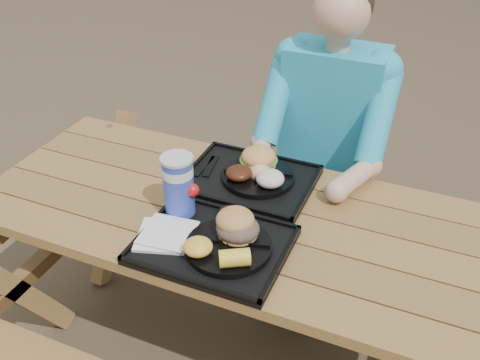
% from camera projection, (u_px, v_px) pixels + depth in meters
% --- Properties ---
extents(ground, '(60.00, 60.00, 0.00)m').
position_uv_depth(ground, '(240.00, 357.00, 2.20)').
color(ground, '#999999').
rests_on(ground, ground).
extents(picnic_table, '(1.80, 1.49, 0.75)m').
position_uv_depth(picnic_table, '(240.00, 292.00, 1.99)').
color(picnic_table, '#999999').
rests_on(picnic_table, ground).
extents(tray_near, '(0.45, 0.35, 0.02)m').
position_uv_depth(tray_near, '(213.00, 246.00, 1.63)').
color(tray_near, black).
rests_on(tray_near, picnic_table).
extents(tray_far, '(0.45, 0.35, 0.02)m').
position_uv_depth(tray_far, '(249.00, 181.00, 1.92)').
color(tray_far, black).
rests_on(tray_far, picnic_table).
extents(plate_near, '(0.26, 0.26, 0.02)m').
position_uv_depth(plate_near, '(229.00, 247.00, 1.59)').
color(plate_near, black).
rests_on(plate_near, tray_near).
extents(plate_far, '(0.26, 0.26, 0.02)m').
position_uv_depth(plate_far, '(258.00, 177.00, 1.90)').
color(plate_far, black).
rests_on(plate_far, tray_far).
extents(napkin_stack, '(0.20, 0.20, 0.02)m').
position_uv_depth(napkin_stack, '(163.00, 235.00, 1.64)').
color(napkin_stack, white).
rests_on(napkin_stack, tray_near).
extents(soda_cup, '(0.10, 0.10, 0.20)m').
position_uv_depth(soda_cup, '(179.00, 187.00, 1.70)').
color(soda_cup, '#162EAC').
rests_on(soda_cup, tray_near).
extents(condiment_bbq, '(0.05, 0.05, 0.03)m').
position_uv_depth(condiment_bbq, '(228.00, 214.00, 1.71)').
color(condiment_bbq, '#320605').
rests_on(condiment_bbq, tray_near).
extents(condiment_mustard, '(0.04, 0.04, 0.03)m').
position_uv_depth(condiment_mustard, '(249.00, 224.00, 1.68)').
color(condiment_mustard, gold).
rests_on(condiment_mustard, tray_near).
extents(sandwich, '(0.12, 0.12, 0.13)m').
position_uv_depth(sandwich, '(238.00, 218.00, 1.58)').
color(sandwich, '#C68745').
rests_on(sandwich, plate_near).
extents(mac_cheese, '(0.09, 0.09, 0.04)m').
position_uv_depth(mac_cheese, '(198.00, 247.00, 1.54)').
color(mac_cheese, yellow).
rests_on(mac_cheese, plate_near).
extents(corn_cob, '(0.12, 0.12, 0.05)m').
position_uv_depth(corn_cob, '(235.00, 258.00, 1.50)').
color(corn_cob, yellow).
rests_on(corn_cob, plate_near).
extents(cutlery_far, '(0.05, 0.15, 0.01)m').
position_uv_depth(cutlery_far, '(211.00, 166.00, 1.98)').
color(cutlery_far, black).
rests_on(cutlery_far, tray_far).
extents(burger, '(0.13, 0.13, 0.11)m').
position_uv_depth(burger, '(259.00, 153.00, 1.91)').
color(burger, '#DC914D').
rests_on(burger, plate_far).
extents(baked_beans, '(0.09, 0.09, 0.04)m').
position_uv_depth(baked_beans, '(239.00, 173.00, 1.87)').
color(baked_beans, '#421C0D').
rests_on(baked_beans, plate_far).
extents(potato_salad, '(0.10, 0.10, 0.05)m').
position_uv_depth(potato_salad, '(270.00, 179.00, 1.83)').
color(potato_salad, beige).
rests_on(potato_salad, plate_far).
extents(diner, '(0.48, 0.84, 1.28)m').
position_uv_depth(diner, '(326.00, 161.00, 2.26)').
color(diner, teal).
rests_on(diner, ground).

